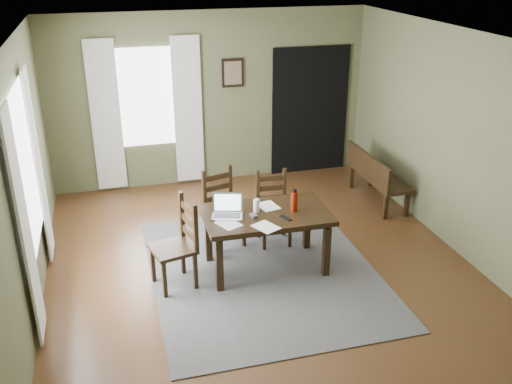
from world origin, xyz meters
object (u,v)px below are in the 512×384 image
object	(u,v)px
chair_back_right	(273,209)
bench	(375,173)
chair_end	(177,245)
laptop	(227,210)
dining_table	(266,219)
water_bottle	(294,201)
chair_back_left	(223,209)

from	to	relation	value
chair_back_right	bench	distance (m)	1.98
chair_end	bench	world-z (taller)	chair_end
chair_end	laptop	world-z (taller)	chair_end
dining_table	bench	bearing A→B (deg)	34.76
chair_end	bench	size ratio (longest dim) A/B	0.76
dining_table	bench	xyz separation A→B (m)	(2.09, 1.42, -0.19)
laptop	water_bottle	distance (m)	0.78
dining_table	laptop	distance (m)	0.47
chair_end	chair_back_right	distance (m)	1.51
chair_back_right	bench	size ratio (longest dim) A/B	0.69
bench	laptop	size ratio (longest dim) A/B	3.34
chair_back_right	bench	bearing A→B (deg)	26.81
laptop	chair_back_left	bearing A→B (deg)	98.54
chair_back_right	water_bottle	world-z (taller)	water_bottle
chair_back_right	laptop	distance (m)	0.98
chair_back_right	water_bottle	distance (m)	0.78
laptop	water_bottle	xyz separation A→B (m)	(0.77, -0.10, 0.06)
dining_table	laptop	world-z (taller)	laptop
chair_back_left	chair_back_right	world-z (taller)	chair_back_left
dining_table	water_bottle	xyz separation A→B (m)	(0.32, -0.04, 0.21)
water_bottle	chair_back_left	bearing A→B (deg)	130.57
dining_table	laptop	xyz separation A→B (m)	(-0.44, 0.07, 0.15)
dining_table	chair_back_right	distance (m)	0.71
dining_table	water_bottle	size ratio (longest dim) A/B	5.39
chair_end	laptop	bearing A→B (deg)	89.76
bench	water_bottle	world-z (taller)	water_bottle
dining_table	bench	world-z (taller)	bench
bench	laptop	bearing A→B (deg)	118.13
bench	laptop	distance (m)	2.90
dining_table	chair_back_left	xyz separation A→B (m)	(-0.36, 0.76, -0.16)
dining_table	chair_end	world-z (taller)	chair_end
dining_table	chair_end	xyz separation A→B (m)	(-1.06, -0.08, -0.14)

